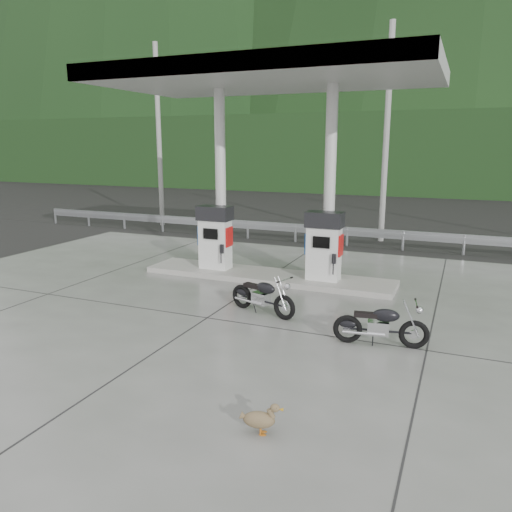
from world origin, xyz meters
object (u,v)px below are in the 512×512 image
at_px(motorcycle_left, 262,296).
at_px(gas_pump_right, 324,246).
at_px(motorcycle_right, 381,326).
at_px(gas_pump_left, 215,237).
at_px(duck, 259,420).

bearing_deg(motorcycle_left, gas_pump_right, 95.04).
relative_size(gas_pump_right, motorcycle_right, 1.11).
bearing_deg(gas_pump_left, gas_pump_right, 0.00).
xyz_separation_m(gas_pump_left, gas_pump_right, (3.20, 0.00, 0.00)).
height_order(gas_pump_left, gas_pump_right, same).
bearing_deg(motorcycle_right, gas_pump_left, 136.66).
bearing_deg(gas_pump_left, motorcycle_left, -46.88).
height_order(gas_pump_left, duck, gas_pump_left).
bearing_deg(gas_pump_left, duck, -58.84).
xyz_separation_m(motorcycle_left, duck, (1.72, -4.36, -0.20)).
bearing_deg(gas_pump_right, gas_pump_left, 180.00).
bearing_deg(gas_pump_right, motorcycle_left, -102.58).
relative_size(motorcycle_left, duck, 3.21).
height_order(gas_pump_left, motorcycle_right, gas_pump_left).
bearing_deg(motorcycle_right, motorcycle_left, 153.92).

